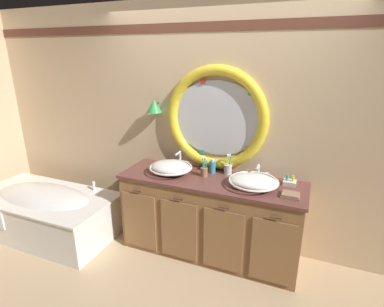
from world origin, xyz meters
The scene contains 13 objects.
ground_plane centered at (0.00, 0.00, 0.00)m, with size 14.00×14.00×0.00m, color tan.
back_wall_assembly centered at (0.00, 0.58, 1.32)m, with size 6.40×0.26×2.60m.
vanity_counter centered at (0.04, 0.26, 0.44)m, with size 1.89×0.61×0.87m.
bathtub centered at (-1.89, -0.13, 0.30)m, with size 1.68×0.85×0.60m.
sink_basin_left centered at (-0.40, 0.24, 0.94)m, with size 0.45×0.45×0.14m.
sink_basin_right centered at (0.47, 0.24, 0.92)m, with size 0.48×0.48×0.11m.
faucet_set_left centered at (-0.40, 0.47, 0.94)m, with size 0.21×0.14×0.18m.
faucet_set_right centered at (0.47, 0.47, 0.93)m, with size 0.23×0.13×0.15m.
toothbrush_holder_left centered at (-0.05, 0.30, 0.92)m, with size 0.08×0.08×0.21m.
toothbrush_holder_right centered at (0.16, 0.46, 0.93)m, with size 0.09×0.09×0.23m.
soap_dispenser centered at (0.00, 0.43, 0.94)m, with size 0.07×0.07×0.16m.
folded_hand_towel centered at (0.82, 0.16, 0.88)m, with size 0.16×0.14×0.03m.
toiletry_basket centered at (0.79, 0.42, 0.89)m, with size 0.12×0.10×0.10m.
Camera 1 is at (0.92, -2.38, 2.08)m, focal length 27.91 mm.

